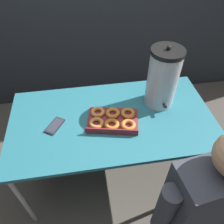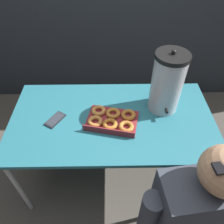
% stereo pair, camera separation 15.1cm
% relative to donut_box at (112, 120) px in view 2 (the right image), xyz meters
% --- Properties ---
extents(ground_plane, '(12.00, 12.00, 0.00)m').
position_rel_donut_box_xyz_m(ground_plane, '(0.00, 0.04, -0.75)').
color(ground_plane, '#4C473F').
extents(folding_table, '(1.45, 0.77, 0.72)m').
position_rel_donut_box_xyz_m(folding_table, '(0.00, 0.04, -0.07)').
color(folding_table, '#236675').
rests_on(folding_table, ground).
extents(donut_box, '(0.39, 0.31, 0.05)m').
position_rel_donut_box_xyz_m(donut_box, '(0.00, 0.00, 0.00)').
color(donut_box, maroon).
rests_on(donut_box, folding_table).
extents(coffee_urn, '(0.22, 0.25, 0.47)m').
position_rel_donut_box_xyz_m(coffee_urn, '(0.38, 0.15, 0.20)').
color(coffee_urn, '#B7B7BC').
rests_on(coffee_urn, folding_table).
extents(cell_phone, '(0.14, 0.17, 0.01)m').
position_rel_donut_box_xyz_m(cell_phone, '(-0.40, 0.02, -0.02)').
color(cell_phone, black).
rests_on(cell_phone, folding_table).
extents(person_seated, '(0.63, 0.30, 1.18)m').
position_rel_donut_box_xyz_m(person_seated, '(0.45, -0.59, -0.19)').
color(person_seated, '#33332D').
rests_on(person_seated, ground).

